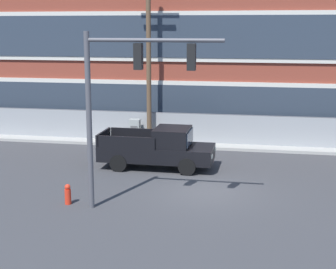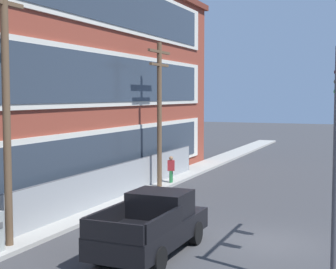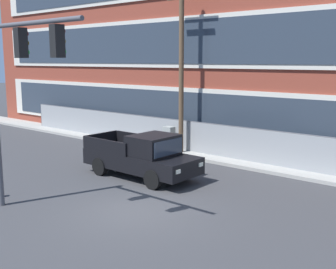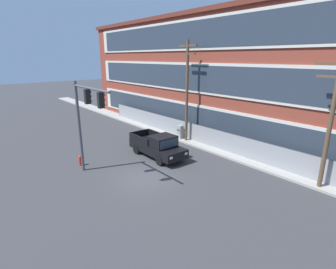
# 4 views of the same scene
# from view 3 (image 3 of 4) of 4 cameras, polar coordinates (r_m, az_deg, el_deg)

# --- Properties ---
(ground_plane) EXTENTS (160.00, 160.00, 0.00)m
(ground_plane) POSITION_cam_3_polar(r_m,az_deg,el_deg) (14.61, -4.53, -10.19)
(ground_plane) COLOR #38383A
(sidewalk_building_side) EXTENTS (80.00, 1.87, 0.16)m
(sidewalk_building_side) POSITION_cam_3_polar(r_m,az_deg,el_deg) (20.88, 11.23, -3.91)
(sidewalk_building_side) COLOR #9E9B93
(sidewalk_building_side) RESTS_ON ground
(brick_mill_building) EXTENTS (44.83, 10.26, 12.04)m
(brick_mill_building) POSITION_cam_3_polar(r_m,az_deg,el_deg) (26.34, 13.98, 11.90)
(brick_mill_building) COLOR brown
(brick_mill_building) RESTS_ON ground
(chain_link_fence) EXTENTS (32.47, 0.06, 1.82)m
(chain_link_fence) POSITION_cam_3_polar(r_m,az_deg,el_deg) (21.61, 7.71, -1.04)
(chain_link_fence) COLOR gray
(chain_link_fence) RESTS_ON ground
(traffic_signal_mast) EXTENTS (4.88, 0.43, 6.41)m
(traffic_signal_mast) POSITION_cam_3_polar(r_m,az_deg,el_deg) (14.19, -20.12, 7.22)
(traffic_signal_mast) COLOR #4C4C51
(traffic_signal_mast) RESTS_ON ground
(pickup_truck_black) EXTENTS (5.40, 2.23, 1.95)m
(pickup_truck_black) POSITION_cam_3_polar(r_m,az_deg,el_deg) (18.25, -3.43, -3.00)
(pickup_truck_black) COLOR black
(pickup_truck_black) RESTS_ON ground
(utility_pole_near_corner) EXTENTS (2.15, 0.26, 9.37)m
(utility_pole_near_corner) POSITION_cam_3_polar(r_m,az_deg,el_deg) (22.25, 1.82, 10.20)
(utility_pole_near_corner) COLOR brown
(utility_pole_near_corner) RESTS_ON ground
(electrical_cabinet) EXTENTS (0.57, 0.46, 1.46)m
(electrical_cabinet) POSITION_cam_3_polar(r_m,az_deg,el_deg) (23.14, 0.11, -0.71)
(electrical_cabinet) COLOR #939993
(electrical_cabinet) RESTS_ON ground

